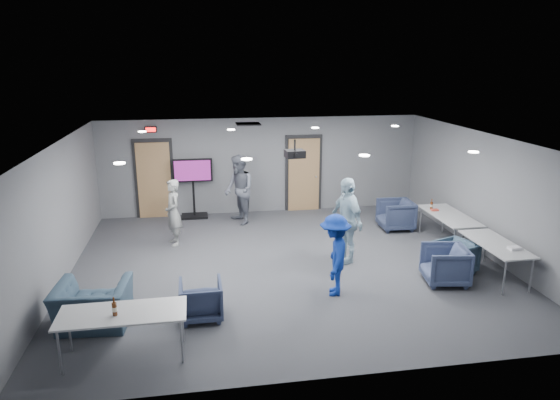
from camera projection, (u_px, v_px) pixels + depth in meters
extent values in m
plane|color=#323439|center=(287.00, 265.00, 10.72)|extent=(9.00, 9.00, 0.00)
plane|color=silver|center=(287.00, 140.00, 9.98)|extent=(9.00, 9.00, 0.00)
cube|color=slate|center=(262.00, 166.00, 14.15)|extent=(9.00, 0.02, 2.70)
cube|color=slate|center=(341.00, 288.00, 6.55)|extent=(9.00, 0.02, 2.70)
cube|color=slate|center=(58.00, 215.00, 9.64)|extent=(0.02, 8.00, 2.70)
cube|color=slate|center=(486.00, 195.00, 11.06)|extent=(0.02, 8.00, 2.70)
cube|color=black|center=(154.00, 179.00, 13.72)|extent=(1.06, 0.06, 2.24)
cube|color=tan|center=(154.00, 180.00, 13.69)|extent=(0.90, 0.05, 2.10)
cylinder|color=#989AA1|center=(167.00, 182.00, 13.71)|extent=(0.04, 0.10, 0.04)
cube|color=black|center=(304.00, 174.00, 14.38)|extent=(1.06, 0.06, 2.24)
cube|color=tan|center=(304.00, 175.00, 14.35)|extent=(0.90, 0.05, 2.10)
cylinder|color=#989AA1|center=(316.00, 177.00, 14.37)|extent=(0.04, 0.10, 0.04)
cube|color=black|center=(151.00, 129.00, 13.32)|extent=(0.32, 0.06, 0.16)
cube|color=#FF0C0C|center=(151.00, 130.00, 13.28)|extent=(0.26, 0.02, 0.11)
cube|color=black|center=(248.00, 124.00, 12.57)|extent=(0.60, 0.60, 0.03)
cylinder|color=white|center=(120.00, 163.00, 7.81)|extent=(0.18, 0.18, 0.02)
cylinder|color=white|center=(142.00, 132.00, 11.22)|extent=(0.18, 0.18, 0.02)
cylinder|color=white|center=(247.00, 159.00, 8.12)|extent=(0.18, 0.18, 0.02)
cylinder|color=white|center=(231.00, 130.00, 11.54)|extent=(0.18, 0.18, 0.02)
cylinder|color=white|center=(364.00, 155.00, 8.44)|extent=(0.18, 0.18, 0.02)
cylinder|color=white|center=(315.00, 128.00, 11.86)|extent=(0.18, 0.18, 0.02)
cylinder|color=white|center=(473.00, 152.00, 8.75)|extent=(0.18, 0.18, 0.02)
cylinder|color=white|center=(395.00, 126.00, 12.17)|extent=(0.18, 0.18, 0.02)
imported|color=#9FA29F|center=(173.00, 212.00, 11.71)|extent=(0.53, 0.66, 1.57)
imported|color=slate|center=(239.00, 190.00, 13.20)|extent=(0.94, 1.07, 1.85)
imported|color=#A7C5D7|center=(346.00, 220.00, 10.68)|extent=(0.72, 1.18, 1.87)
imported|color=navy|center=(335.00, 255.00, 9.20)|extent=(0.82, 1.12, 1.55)
imported|color=#333C58|center=(396.00, 215.00, 12.89)|extent=(0.87, 0.85, 0.77)
imported|color=#3D5469|center=(455.00, 257.00, 10.27)|extent=(0.91, 0.90, 0.66)
imported|color=#3E4A6B|center=(445.00, 265.00, 9.76)|extent=(0.94, 0.92, 0.75)
imported|color=#36405D|center=(201.00, 300.00, 8.44)|extent=(0.72, 0.74, 0.66)
imported|color=#374C60|center=(93.00, 306.00, 8.15)|extent=(1.23, 1.10, 0.75)
cube|color=#B5B7BA|center=(450.00, 215.00, 11.73)|extent=(0.78, 1.86, 0.03)
cylinder|color=#989AA1|center=(421.00, 220.00, 12.58)|extent=(0.04, 0.04, 0.70)
cylinder|color=#989AA1|center=(454.00, 243.00, 10.97)|extent=(0.04, 0.04, 0.70)
cylinder|color=#989AA1|center=(443.00, 219.00, 12.68)|extent=(0.04, 0.04, 0.70)
cylinder|color=#989AA1|center=(480.00, 242.00, 11.07)|extent=(0.04, 0.04, 0.70)
cube|color=#B5B7BA|center=(496.00, 244.00, 9.92)|extent=(0.71, 1.71, 0.03)
cylinder|color=#989AA1|center=(462.00, 248.00, 10.71)|extent=(0.04, 0.04, 0.70)
cylinder|color=#989AA1|center=(504.00, 278.00, 9.24)|extent=(0.04, 0.04, 0.70)
cylinder|color=#989AA1|center=(485.00, 246.00, 10.80)|extent=(0.04, 0.04, 0.70)
cylinder|color=#989AA1|center=(531.00, 276.00, 9.33)|extent=(0.04, 0.04, 0.70)
cube|color=#B5B7BA|center=(122.00, 313.00, 7.21)|extent=(1.83, 0.77, 0.03)
cylinder|color=#989AA1|center=(182.00, 321.00, 7.73)|extent=(0.04, 0.04, 0.70)
cylinder|color=#989AA1|center=(69.00, 330.00, 7.45)|extent=(0.04, 0.04, 0.70)
cylinder|color=#989AA1|center=(182.00, 341.00, 7.16)|extent=(0.04, 0.04, 0.70)
cylinder|color=#989AA1|center=(59.00, 353.00, 6.88)|extent=(0.04, 0.04, 0.70)
cylinder|color=#53270E|center=(115.00, 309.00, 7.09)|extent=(0.07, 0.07, 0.19)
cylinder|color=#53270E|center=(114.00, 300.00, 7.06)|extent=(0.03, 0.03, 0.09)
cylinder|color=beige|center=(115.00, 309.00, 7.09)|extent=(0.07, 0.07, 0.06)
cylinder|color=#53270E|center=(431.00, 206.00, 12.15)|extent=(0.06, 0.06, 0.18)
cylinder|color=#53270E|center=(432.00, 201.00, 12.12)|extent=(0.02, 0.02, 0.08)
cylinder|color=beige|center=(431.00, 206.00, 12.15)|extent=(0.07, 0.07, 0.06)
cube|color=#C03F30|center=(435.00, 210.00, 12.04)|extent=(0.18, 0.12, 0.04)
cube|color=white|center=(515.00, 248.00, 9.59)|extent=(0.24, 0.17, 0.05)
cube|color=black|center=(195.00, 216.00, 13.96)|extent=(0.72, 0.51, 0.06)
cylinder|color=black|center=(194.00, 194.00, 13.79)|extent=(0.06, 0.06, 1.23)
cube|color=black|center=(192.00, 170.00, 13.61)|extent=(1.08, 0.07, 0.64)
cube|color=#65165C|center=(192.00, 171.00, 13.56)|extent=(0.98, 0.01, 0.56)
cylinder|color=black|center=(295.00, 145.00, 10.11)|extent=(0.04, 0.04, 0.22)
cube|color=black|center=(295.00, 154.00, 10.16)|extent=(0.41, 0.36, 0.15)
cylinder|color=black|center=(296.00, 155.00, 9.99)|extent=(0.08, 0.06, 0.08)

